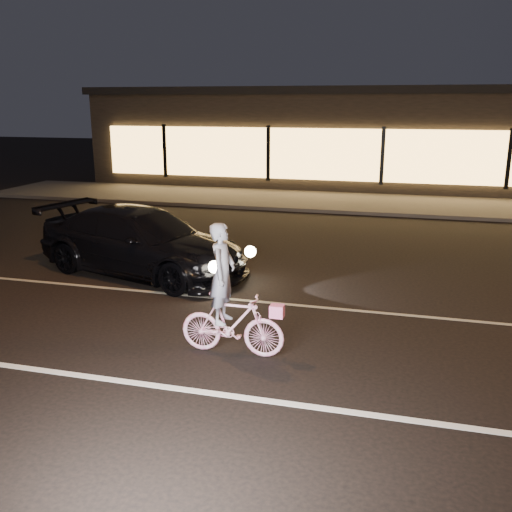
% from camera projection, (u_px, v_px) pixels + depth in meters
% --- Properties ---
extents(ground, '(90.00, 90.00, 0.00)m').
position_uv_depth(ground, '(324.00, 355.00, 8.38)').
color(ground, black).
rests_on(ground, ground).
extents(lane_stripe_near, '(60.00, 0.12, 0.01)m').
position_uv_depth(lane_stripe_near, '(306.00, 406.00, 6.99)').
color(lane_stripe_near, silver).
rests_on(lane_stripe_near, ground).
extents(lane_stripe_far, '(60.00, 0.10, 0.01)m').
position_uv_depth(lane_stripe_far, '(340.00, 309.00, 10.25)').
color(lane_stripe_far, gray).
rests_on(lane_stripe_far, ground).
extents(sidewalk, '(30.00, 4.00, 0.12)m').
position_uv_depth(sidewalk, '(377.00, 204.00, 20.49)').
color(sidewalk, '#383533').
rests_on(sidewalk, ground).
extents(storefront, '(25.40, 8.42, 4.20)m').
position_uv_depth(storefront, '(388.00, 135.00, 25.50)').
color(storefront, black).
rests_on(storefront, ground).
extents(cyclist, '(1.57, 0.54, 1.97)m').
position_uv_depth(cyclist, '(230.00, 309.00, 8.28)').
color(cyclist, '#D73B84').
rests_on(cyclist, ground).
extents(sedan, '(5.21, 3.19, 1.41)m').
position_uv_depth(sedan, '(142.00, 242.00, 12.23)').
color(sedan, black).
rests_on(sedan, ground).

